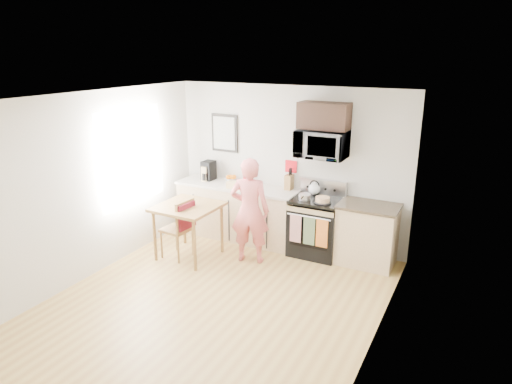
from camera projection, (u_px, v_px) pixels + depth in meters
The scene contains 28 objects.
floor at pixel (216, 301), 5.91m from camera, with size 4.60×4.60×0.00m, color #A87C41.
back_wall at pixel (289, 166), 7.48m from camera, with size 4.00×0.04×2.60m, color beige.
front_wall at pixel (57, 293), 3.57m from camera, with size 4.00×0.04×2.60m, color beige.
left_wall at pixel (93, 185), 6.40m from camera, with size 0.04×4.60×2.60m, color beige.
right_wall at pixel (380, 236), 4.66m from camera, with size 0.04×4.60×2.60m, color beige.
ceiling at pixel (210, 98), 5.14m from camera, with size 4.00×4.60×0.04m, color white.
window at pixel (133, 157), 6.99m from camera, with size 0.06×1.40×1.50m.
cabinet_left at pixel (238, 213), 7.83m from camera, with size 2.10×0.60×0.90m, color tan.
countertop_left at pixel (237, 186), 7.69m from camera, with size 2.14×0.64×0.04m, color beige.
cabinet_right at pixel (367, 236), 6.86m from camera, with size 0.84×0.60×0.90m, color tan.
countertop_right at pixel (369, 206), 6.72m from camera, with size 0.88×0.64×0.04m, color black.
range at pixel (316, 228), 7.19m from camera, with size 0.76×0.70×1.16m.
microwave at pixel (322, 144), 6.88m from camera, with size 0.76×0.51×0.42m, color silver.
upper_cabinet at pixel (324, 116), 6.80m from camera, with size 0.76×0.35×0.40m, color black.
wall_art at pixel (225, 133), 7.85m from camera, with size 0.50×0.04×0.65m.
wall_trivet at pixel (291, 166), 7.45m from camera, with size 0.20×0.02×0.20m, color #B50F19.
person at pixel (250, 211), 6.84m from camera, with size 0.59×0.39×1.63m, color #B6323A.
dining_table at pixel (188, 211), 7.00m from camera, with size 0.90×0.90×0.85m.
chair at pixel (183, 222), 6.95m from camera, with size 0.48×0.44×0.96m.
knife_block at pixel (289, 182), 7.42m from camera, with size 0.11×0.16×0.24m, color brown.
utensil_crock at pixel (246, 176), 7.71m from camera, with size 0.11×0.11×0.34m.
fruit_bowl at pixel (231, 178), 7.93m from camera, with size 0.30×0.30×0.11m.
milk_carton at pixel (205, 174), 7.89m from camera, with size 0.10×0.10×0.26m, color tan.
coffee_maker at pixel (208, 171), 7.96m from camera, with size 0.20×0.29×0.34m.
bread_bag at pixel (236, 185), 7.50m from camera, with size 0.29×0.14×0.11m, color #E1C076.
cake at pixel (323, 200), 6.84m from camera, with size 0.26×0.26×0.09m.
kettle at pixel (314, 188), 7.21m from camera, with size 0.19×0.19×0.24m.
pot at pixel (305, 197), 6.97m from camera, with size 0.19×0.32×0.09m.
Camera 1 is at (2.84, -4.41, 3.12)m, focal length 32.00 mm.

